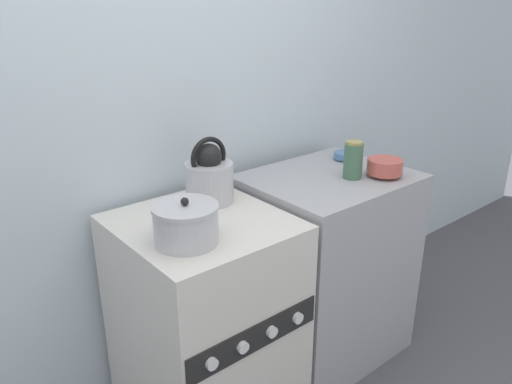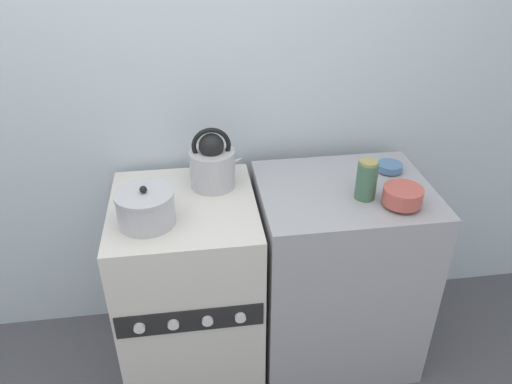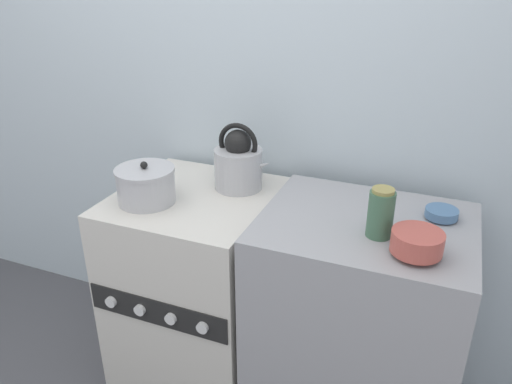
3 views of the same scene
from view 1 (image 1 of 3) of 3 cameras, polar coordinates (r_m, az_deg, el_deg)
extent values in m
cube|color=silver|center=(2.10, -12.60, 8.77)|extent=(7.00, 0.06, 2.50)
cube|color=beige|center=(2.11, -5.75, -14.54)|extent=(0.61, 0.63, 0.91)
cube|color=black|center=(1.84, -0.03, -16.34)|extent=(0.58, 0.01, 0.11)
cylinder|color=silver|center=(1.74, -5.07, -18.98)|extent=(0.04, 0.02, 0.04)
cylinder|color=silver|center=(1.80, -1.51, -17.32)|extent=(0.04, 0.02, 0.04)
cylinder|color=silver|center=(1.87, 1.83, -15.69)|extent=(0.04, 0.02, 0.04)
cylinder|color=silver|center=(1.94, 4.80, -14.16)|extent=(0.04, 0.02, 0.04)
cube|color=#99999E|center=(2.48, 7.89, -8.38)|extent=(0.73, 0.60, 0.94)
cylinder|color=#B2B2B7|center=(2.03, -5.34, 1.09)|extent=(0.20, 0.20, 0.16)
sphere|color=black|center=(2.00, -5.44, 4.02)|extent=(0.11, 0.11, 0.11)
torus|color=black|center=(2.00, -5.44, 3.99)|extent=(0.17, 0.02, 0.17)
cone|color=#B2B2B7|center=(2.07, -3.26, 2.29)|extent=(0.10, 0.04, 0.08)
cylinder|color=#B2B2B7|center=(1.71, -8.00, -3.86)|extent=(0.22, 0.22, 0.12)
cylinder|color=#B2B2B7|center=(1.68, -8.12, -1.75)|extent=(0.23, 0.23, 0.01)
sphere|color=black|center=(1.67, -8.16, -1.08)|extent=(0.03, 0.03, 0.03)
cylinder|color=#B75147|center=(2.32, 14.41, 1.91)|extent=(0.07, 0.07, 0.01)
cylinder|color=#B75147|center=(2.31, 14.50, 2.86)|extent=(0.16, 0.16, 0.07)
cylinder|color=#4C729E|center=(2.53, 10.10, 3.75)|extent=(0.05, 0.05, 0.01)
cylinder|color=#4C729E|center=(2.52, 10.13, 4.15)|extent=(0.11, 0.11, 0.03)
cylinder|color=#3F664C|center=(2.25, 11.03, 3.49)|extent=(0.08, 0.08, 0.16)
cylinder|color=#998C4C|center=(2.23, 11.19, 5.54)|extent=(0.07, 0.07, 0.01)
camera|label=2|loc=(1.09, 75.81, 24.40)|focal=35.00mm
camera|label=3|loc=(1.84, 56.54, 14.31)|focal=35.00mm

